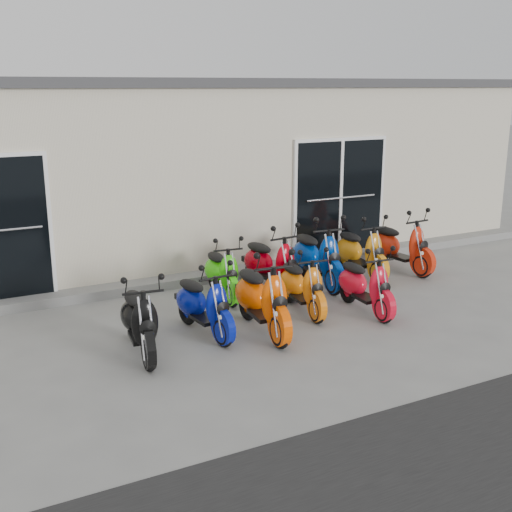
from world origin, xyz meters
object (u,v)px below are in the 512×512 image
Objects in this scene: scooter_back_blue at (317,249)px; scooter_back_red at (271,256)px; scooter_front_orange_b at (302,278)px; scooter_back_extra at (400,238)px; scooter_front_orange_a at (262,289)px; scooter_back_yellow at (361,244)px; scooter_front_red at (365,277)px; scooter_front_black at (139,311)px; scooter_back_green at (222,265)px; scooter_front_blue at (203,296)px.

scooter_back_red is at bearing -177.85° from scooter_back_blue.
scooter_front_orange_b is 1.38m from scooter_back_blue.
scooter_front_orange_b is 2.92m from scooter_back_extra.
scooter_front_orange_b is (0.89, 0.43, -0.09)m from scooter_front_orange_a.
scooter_back_yellow is at bearing 172.67° from scooter_back_extra.
scooter_back_blue is 0.95m from scooter_back_yellow.
scooter_back_blue is at bearing -8.67° from scooter_back_red.
scooter_back_yellow is at bearing 59.38° from scooter_front_red.
scooter_front_orange_a reaches higher than scooter_back_red.
scooter_back_green is (1.82, 1.52, -0.04)m from scooter_front_black.
scooter_back_red is (2.64, 1.43, 0.03)m from scooter_front_black.
scooter_front_blue is at bearing -170.10° from scooter_back_extra.
scooter_front_orange_a is 1.05× the size of scooter_back_extra.
scooter_front_black is at bearing -170.44° from scooter_back_extra.
scooter_back_extra is (3.61, 1.50, -0.03)m from scooter_front_orange_a.
scooter_back_extra is at bearing 42.13° from scooter_front_red.
scooter_back_red is (0.08, 1.07, 0.07)m from scooter_front_orange_b.
scooter_back_blue reaches higher than scooter_back_extra.
scooter_front_orange_a is at bearing -148.44° from scooter_front_orange_b.
scooter_front_red is at bearing 6.52° from scooter_front_black.
scooter_back_green is at bearing 128.60° from scooter_front_orange_b.
scooter_back_blue is 1.06× the size of scooter_back_extra.
scooter_back_green is at bearing -179.00° from scooter_back_yellow.
scooter_front_orange_a is 1.60m from scooter_back_green.
scooter_back_extra reaches higher than scooter_back_green.
scooter_front_blue is 2.46m from scooter_front_red.
scooter_front_orange_b reaches higher than scooter_back_green.
scooter_back_blue is at bearing 90.26° from scooter_front_red.
scooter_back_blue reaches higher than scooter_front_orange_a.
scooter_back_yellow is at bearing -4.78° from scooter_back_red.
scooter_back_extra is (2.64, 0.00, 0.00)m from scooter_back_red.
scooter_front_orange_a is (1.67, -0.07, 0.06)m from scooter_front_black.
scooter_front_red is (0.82, -0.42, 0.01)m from scooter_front_orange_b.
scooter_front_red is at bearing -68.90° from scooter_back_red.
scooter_front_black is at bearing -133.10° from scooter_back_green.
scooter_back_extra is at bearing -5.60° from scooter_back_red.
scooter_front_orange_a reaches higher than scooter_back_green.
scooter_front_orange_b is at bearing -50.31° from scooter_back_green.
scooter_front_black reaches higher than scooter_front_orange_b.
scooter_back_extra reaches higher than scooter_front_red.
scooter_front_orange_a is at bearing -175.58° from scooter_front_red.
scooter_back_green is 0.84× the size of scooter_back_blue.
scooter_front_black reaches higher than scooter_front_blue.
scooter_back_yellow is (1.79, 0.03, -0.02)m from scooter_back_red.
scooter_back_red is (-0.75, 1.49, 0.06)m from scooter_front_red.
scooter_front_orange_a reaches higher than scooter_back_yellow.
scooter_back_extra is (5.28, 1.43, 0.03)m from scooter_front_black.
scooter_front_orange_b is 0.92× the size of scooter_back_yellow.
scooter_front_red reaches higher than scooter_front_orange_b.
scooter_front_red is (2.44, -0.28, -0.01)m from scooter_front_blue.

